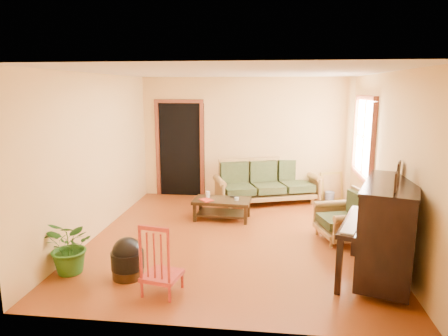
# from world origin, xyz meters

# --- Properties ---
(floor) EXTENTS (5.00, 5.00, 0.00)m
(floor) POSITION_xyz_m (0.00, 0.00, 0.00)
(floor) COLOR #692A0D
(floor) RESTS_ON ground
(doorway) EXTENTS (1.08, 0.16, 2.05)m
(doorway) POSITION_xyz_m (-1.45, 2.48, 1.02)
(doorway) COLOR black
(doorway) RESTS_ON floor
(window) EXTENTS (0.12, 1.36, 1.46)m
(window) POSITION_xyz_m (2.21, 1.30, 1.50)
(window) COLOR white
(window) RESTS_ON right_wall
(sofa) EXTENTS (2.29, 1.53, 0.91)m
(sofa) POSITION_xyz_m (0.49, 2.04, 0.45)
(sofa) COLOR olive
(sofa) RESTS_ON floor
(coffee_table) EXTENTS (1.06, 0.62, 0.38)m
(coffee_table) POSITION_xyz_m (-0.31, 0.90, 0.19)
(coffee_table) COLOR black
(coffee_table) RESTS_ON floor
(armchair) EXTENTS (0.96, 0.99, 0.81)m
(armchair) POSITION_xyz_m (1.68, 0.10, 0.40)
(armchair) COLOR olive
(armchair) RESTS_ON floor
(piano) EXTENTS (1.26, 1.62, 1.26)m
(piano) POSITION_xyz_m (2.01, -1.23, 0.63)
(piano) COLOR black
(piano) RESTS_ON floor
(footstool) EXTENTS (0.41, 0.41, 0.39)m
(footstool) POSITION_xyz_m (-1.22, -1.53, 0.20)
(footstool) COLOR black
(footstool) RESTS_ON floor
(red_chair) EXTENTS (0.49, 0.52, 0.87)m
(red_chair) POSITION_xyz_m (-0.68, -1.86, 0.44)
(red_chair) COLOR maroon
(red_chair) RESTS_ON floor
(leaning_frame) EXTENTS (0.49, 0.27, 0.65)m
(leaning_frame) POSITION_xyz_m (1.85, 2.38, 0.32)
(leaning_frame) COLOR #B0943A
(leaning_frame) RESTS_ON floor
(ceramic_crock) EXTENTS (0.20, 0.20, 0.24)m
(ceramic_crock) POSITION_xyz_m (1.79, 2.18, 0.12)
(ceramic_crock) COLOR #304D92
(ceramic_crock) RESTS_ON floor
(potted_plant) EXTENTS (0.83, 0.78, 0.74)m
(potted_plant) POSITION_xyz_m (-1.98, -1.50, 0.37)
(potted_plant) COLOR #265A19
(potted_plant) RESTS_ON floor
(book) EXTENTS (0.30, 0.30, 0.02)m
(book) POSITION_xyz_m (-0.65, 0.70, 0.39)
(book) COLOR #A02515
(book) RESTS_ON coffee_table
(candle) EXTENTS (0.09, 0.09, 0.12)m
(candle) POSITION_xyz_m (-0.59, 0.98, 0.44)
(candle) COLOR white
(candle) RESTS_ON coffee_table
(glass_jar) EXTENTS (0.10, 0.10, 0.05)m
(glass_jar) POSITION_xyz_m (-0.04, 0.87, 0.40)
(glass_jar) COLOR silver
(glass_jar) RESTS_ON coffee_table
(remote) EXTENTS (0.14, 0.06, 0.01)m
(remote) POSITION_xyz_m (-0.11, 1.07, 0.38)
(remote) COLOR black
(remote) RESTS_ON coffee_table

